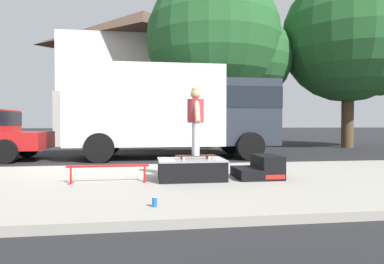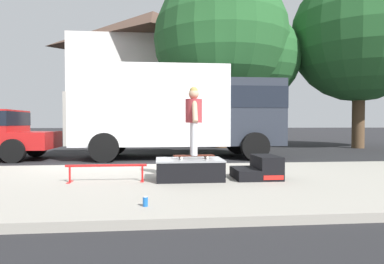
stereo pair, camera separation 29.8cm
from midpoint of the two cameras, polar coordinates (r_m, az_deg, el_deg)
The scene contains 12 objects.
ground_plane at distance 9.34m, azimuth -15.84°, elevation -5.85°, with size 140.00×140.00×0.00m, color black.
sidewalk_slab at distance 6.41m, azimuth -19.54°, elevation -8.74°, with size 50.00×5.00×0.12m, color gray.
skate_box at distance 6.33m, azimuth -1.47°, elevation -6.30°, with size 1.26×0.85×0.39m.
kicker_ramp at distance 6.63m, azimuth 10.47°, elevation -6.20°, with size 0.85×0.84×0.44m.
grind_rail at distance 6.25m, azimuth -15.56°, elevation -6.18°, with size 1.46×0.28×0.32m.
skateboard at distance 6.36m, azimuth -0.73°, elevation -4.10°, with size 0.79×0.26×0.07m.
skater_kid at distance 6.33m, azimuth -0.74°, elevation 2.94°, with size 0.32×0.67×1.31m.
soda_can at distance 4.38m, azimuth -8.44°, elevation -11.83°, with size 0.07×0.07×0.13m.
box_truck at distance 11.42m, azimuth -3.76°, elevation 4.10°, with size 6.91×2.63×3.05m.
street_tree_main at distance 16.51m, azimuth 4.50°, elevation 14.80°, with size 7.04×6.40×8.35m.
street_tree_neighbour at distance 18.30m, azimuth 25.90°, elevation 13.97°, with size 6.90×6.27×8.49m.
house_behind at distance 21.76m, azimuth -8.71°, elevation 9.60°, with size 9.54×8.23×8.40m.
Camera 1 is at (1.12, -9.16, 1.20)m, focal length 31.00 mm.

